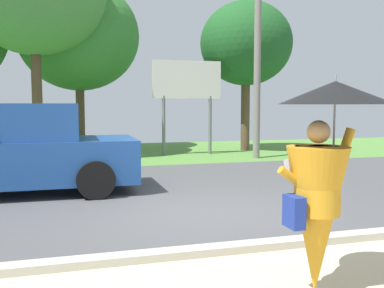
# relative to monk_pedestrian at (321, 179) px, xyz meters

# --- Properties ---
(ground_plane) EXTENTS (40.00, 22.00, 0.20)m
(ground_plane) POSITION_rel_monk_pedestrian_xyz_m (-0.06, 6.30, -1.18)
(ground_plane) COLOR #4C4C4F
(monk_pedestrian) EXTENTS (1.11, 1.07, 2.13)m
(monk_pedestrian) POSITION_rel_monk_pedestrian_xyz_m (0.00, 0.00, 0.00)
(monk_pedestrian) COLOR orange
(monk_pedestrian) RESTS_ON ground_plane
(pickup_truck) EXTENTS (5.20, 2.28, 1.88)m
(pickup_truck) POSITION_rel_monk_pedestrian_xyz_m (-3.51, 6.00, -0.26)
(pickup_truck) COLOR #1E478C
(pickup_truck) RESTS_ON ground_plane
(utility_pole) EXTENTS (1.80, 0.24, 7.95)m
(utility_pole) POSITION_rel_monk_pedestrian_xyz_m (3.97, 10.26, 3.02)
(utility_pole) COLOR gray
(utility_pole) RESTS_ON ground_plane
(roadside_billboard) EXTENTS (2.60, 0.12, 3.50)m
(roadside_billboard) POSITION_rel_monk_pedestrian_xyz_m (1.92, 11.94, 1.42)
(roadside_billboard) COLOR slate
(roadside_billboard) RESTS_ON ground_plane
(tree_right_mid) EXTENTS (5.03, 5.03, 7.04)m
(tree_right_mid) POSITION_rel_monk_pedestrian_xyz_m (-1.87, 15.29, 3.61)
(tree_right_mid) COLOR brown
(tree_right_mid) RESTS_ON ground_plane
(tree_right_far) EXTENTS (3.73, 3.73, 6.06)m
(tree_right_far) POSITION_rel_monk_pedestrian_xyz_m (4.67, 12.90, 3.20)
(tree_right_far) COLOR brown
(tree_right_far) RESTS_ON ground_plane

